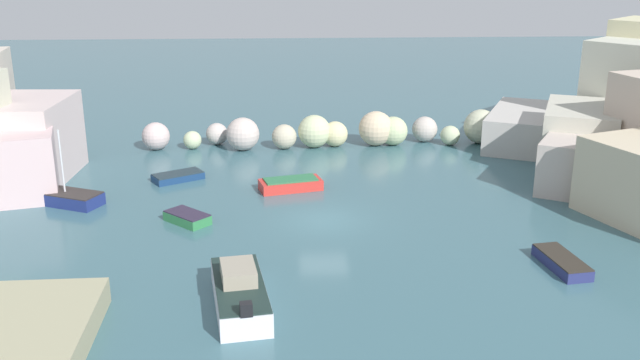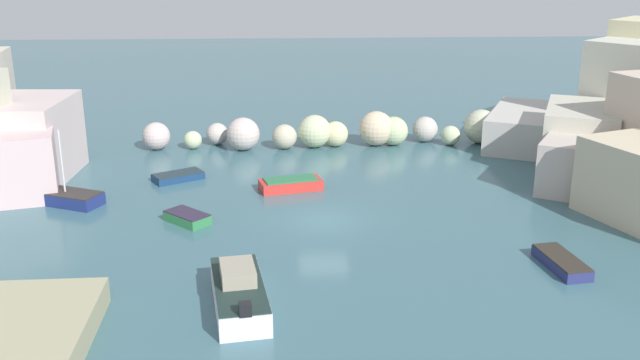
% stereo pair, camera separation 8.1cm
% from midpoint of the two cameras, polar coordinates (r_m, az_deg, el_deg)
% --- Properties ---
extents(cove_water, '(160.00, 160.00, 0.00)m').
position_cam_midpoint_polar(cove_water, '(36.40, 0.36, -3.27)').
color(cove_water, '#3A626C').
rests_on(cove_water, ground).
extents(rock_breakwater, '(29.48, 3.67, 2.45)m').
position_cam_midpoint_polar(rock_breakwater, '(50.19, 3.62, 3.93)').
color(rock_breakwater, beige).
rests_on(rock_breakwater, ground).
extents(moored_boat_0, '(1.65, 3.33, 0.53)m').
position_cam_midpoint_polar(moored_boat_0, '(32.79, 18.92, -6.28)').
color(moored_boat_0, navy).
rests_on(moored_boat_0, cove_water).
extents(moored_boat_1, '(2.67, 5.51, 1.61)m').
position_cam_midpoint_polar(moored_boat_1, '(27.91, -6.45, -8.93)').
color(moored_boat_1, white).
rests_on(moored_boat_1, cove_water).
extents(moored_boat_2, '(4.35, 3.14, 4.16)m').
position_cam_midpoint_polar(moored_boat_2, '(41.08, -19.72, -1.31)').
color(moored_boat_2, navy).
rests_on(moored_boat_2, cove_water).
extents(moored_boat_3, '(3.81, 2.35, 0.67)m').
position_cam_midpoint_polar(moored_boat_3, '(40.98, -2.32, -0.34)').
color(moored_boat_3, red).
rests_on(moored_boat_3, cove_water).
extents(moored_boat_4, '(3.21, 2.65, 0.46)m').
position_cam_midpoint_polar(moored_boat_4, '(43.52, -11.29, 0.28)').
color(moored_boat_4, navy).
rests_on(moored_boat_4, cove_water).
extents(moored_boat_5, '(2.58, 2.55, 0.53)m').
position_cam_midpoint_polar(moored_boat_5, '(36.67, -10.57, -2.99)').
color(moored_boat_5, '#2F7B44').
rests_on(moored_boat_5, cove_water).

